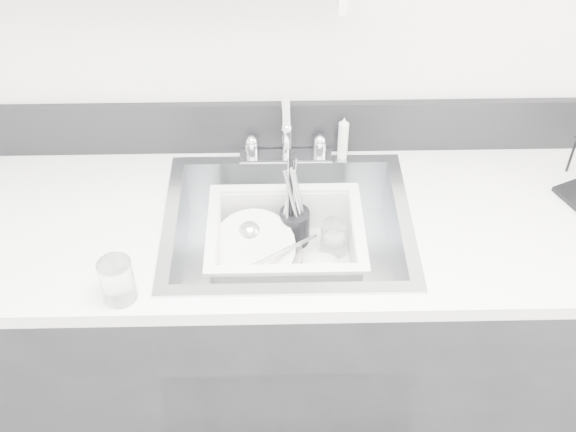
{
  "coord_description": "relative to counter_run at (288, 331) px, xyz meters",
  "views": [
    {
      "loc": [
        -0.03,
        -0.17,
        2.19
      ],
      "look_at": [
        0.0,
        1.14,
        0.98
      ],
      "focal_mm": 45.0,
      "sensor_mm": 36.0,
      "label": 1
    }
  ],
  "objects": [
    {
      "name": "side_sprayer",
      "position": [
        0.16,
        0.25,
        0.53
      ],
      "size": [
        0.03,
        0.03,
        0.14
      ],
      "primitive_type": "cylinder",
      "color": "silver",
      "rests_on": "counter_run"
    },
    {
      "name": "ladle",
      "position": [
        -0.05,
        -0.0,
        0.35
      ],
      "size": [
        0.27,
        0.28,
        0.08
      ],
      "primitive_type": null,
      "rotation": [
        0.0,
        0.0,
        -0.81
      ],
      "color": "silver",
      "rests_on": "wash_tub"
    },
    {
      "name": "sink",
      "position": [
        0.0,
        0.0,
        0.37
      ],
      "size": [
        0.64,
        0.52,
        0.2
      ],
      "primitive_type": null,
      "color": "silver",
      "rests_on": "counter_run"
    },
    {
      "name": "bowl_small",
      "position": [
        0.09,
        -0.05,
        0.32
      ],
      "size": [
        0.14,
        0.14,
        0.03
      ],
      "primitive_type": "imported",
      "rotation": [
        0.0,
        0.0,
        -0.43
      ],
      "color": "white",
      "rests_on": "wash_tub"
    },
    {
      "name": "room_shell",
      "position": [
        0.0,
        -0.8,
        1.22
      ],
      "size": [
        3.5,
        3.0,
        2.6
      ],
      "color": "silver",
      "rests_on": "ground"
    },
    {
      "name": "wash_tub",
      "position": [
        -0.01,
        -0.01,
        0.37
      ],
      "size": [
        0.46,
        0.39,
        0.16
      ],
      "primitive_type": null,
      "rotation": [
        0.0,
        0.0,
        0.17
      ],
      "color": "silver",
      "rests_on": "sink"
    },
    {
      "name": "tumbler_in_tub",
      "position": [
        0.12,
        0.03,
        0.36
      ],
      "size": [
        0.08,
        0.08,
        0.1
      ],
      "primitive_type": "cylinder",
      "rotation": [
        0.0,
        0.0,
        -0.23
      ],
      "color": "white",
      "rests_on": "wash_tub"
    },
    {
      "name": "faucet",
      "position": [
        0.0,
        0.25,
        0.52
      ],
      "size": [
        0.26,
        0.18,
        0.23
      ],
      "color": "silver",
      "rests_on": "counter_run"
    },
    {
      "name": "tumbler_counter",
      "position": [
        -0.39,
        -0.25,
        0.51
      ],
      "size": [
        0.09,
        0.09,
        0.11
      ],
      "primitive_type": "cylinder",
      "rotation": [
        0.0,
        0.0,
        -0.12
      ],
      "color": "white",
      "rests_on": "counter_run"
    },
    {
      "name": "utensil_cup",
      "position": [
        0.02,
        0.08,
        0.37
      ],
      "size": [
        0.08,
        0.08,
        0.28
      ],
      "rotation": [
        0.0,
        0.0,
        -0.39
      ],
      "color": "black",
      "rests_on": "wash_tub"
    },
    {
      "name": "plate_stack",
      "position": [
        -0.08,
        -0.0,
        0.34
      ],
      "size": [
        0.27,
        0.26,
        0.11
      ],
      "rotation": [
        0.0,
        0.0,
        -0.25
      ],
      "color": "white",
      "rests_on": "wash_tub"
    },
    {
      "name": "counter_run",
      "position": [
        0.0,
        0.0,
        0.0
      ],
      "size": [
        3.2,
        0.62,
        0.92
      ],
      "color": "black",
      "rests_on": "ground"
    },
    {
      "name": "backsplash",
      "position": [
        0.0,
        0.3,
        0.54
      ],
      "size": [
        3.2,
        0.02,
        0.16
      ],
      "primitive_type": "cube",
      "color": "black",
      "rests_on": "counter_run"
    }
  ]
}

